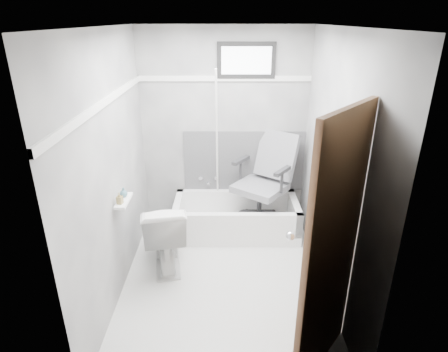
{
  "coord_description": "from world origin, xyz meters",
  "views": [
    {
      "loc": [
        0.0,
        -3.1,
        2.46
      ],
      "look_at": [
        0.0,
        0.35,
        1.0
      ],
      "focal_mm": 30.0,
      "sensor_mm": 36.0,
      "label": 1
    }
  ],
  "objects_px": {
    "bathtub": "(236,217)",
    "soap_bottle_b": "(124,192)",
    "toilet": "(165,233)",
    "soap_bottle_a": "(120,198)",
    "door": "(387,282)",
    "office_chair": "(260,181)"
  },
  "relations": [
    {
      "from": "bathtub",
      "to": "soap_bottle_b",
      "type": "bearing_deg",
      "value": -141.24
    },
    {
      "from": "toilet",
      "to": "soap_bottle_a",
      "type": "xyz_separation_m",
      "value": [
        -0.32,
        -0.36,
        0.59
      ]
    },
    {
      "from": "bathtub",
      "to": "door",
      "type": "xyz_separation_m",
      "value": [
        0.83,
        -2.21,
        0.79
      ]
    },
    {
      "from": "toilet",
      "to": "door",
      "type": "distance_m",
      "value": 2.31
    },
    {
      "from": "soap_bottle_a",
      "to": "office_chair",
      "type": "bearing_deg",
      "value": 37.25
    },
    {
      "from": "door",
      "to": "bathtub",
      "type": "bearing_deg",
      "value": 110.65
    },
    {
      "from": "bathtub",
      "to": "door",
      "type": "distance_m",
      "value": 2.49
    },
    {
      "from": "bathtub",
      "to": "door",
      "type": "bearing_deg",
      "value": -69.35
    },
    {
      "from": "office_chair",
      "to": "toilet",
      "type": "xyz_separation_m",
      "value": [
        -1.05,
        -0.69,
        -0.3
      ]
    },
    {
      "from": "toilet",
      "to": "soap_bottle_b",
      "type": "distance_m",
      "value": 0.7
    },
    {
      "from": "toilet",
      "to": "soap_bottle_a",
      "type": "relative_size",
      "value": 7.19
    },
    {
      "from": "soap_bottle_a",
      "to": "soap_bottle_b",
      "type": "bearing_deg",
      "value": 90.0
    },
    {
      "from": "office_chair",
      "to": "soap_bottle_b",
      "type": "height_order",
      "value": "office_chair"
    },
    {
      "from": "toilet",
      "to": "office_chair",
      "type": "bearing_deg",
      "value": -157.09
    },
    {
      "from": "soap_bottle_a",
      "to": "door",
      "type": "bearing_deg",
      "value": -31.94
    },
    {
      "from": "soap_bottle_a",
      "to": "bathtub",
      "type": "bearing_deg",
      "value": 42.97
    },
    {
      "from": "soap_bottle_a",
      "to": "soap_bottle_b",
      "type": "distance_m",
      "value": 0.14
    },
    {
      "from": "door",
      "to": "soap_bottle_a",
      "type": "bearing_deg",
      "value": 148.06
    },
    {
      "from": "office_chair",
      "to": "toilet",
      "type": "distance_m",
      "value": 1.29
    },
    {
      "from": "bathtub",
      "to": "soap_bottle_a",
      "type": "xyz_separation_m",
      "value": [
        -1.09,
        -1.01,
        0.76
      ]
    },
    {
      "from": "bathtub",
      "to": "office_chair",
      "type": "relative_size",
      "value": 1.35
    },
    {
      "from": "door",
      "to": "soap_bottle_b",
      "type": "height_order",
      "value": "door"
    }
  ]
}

